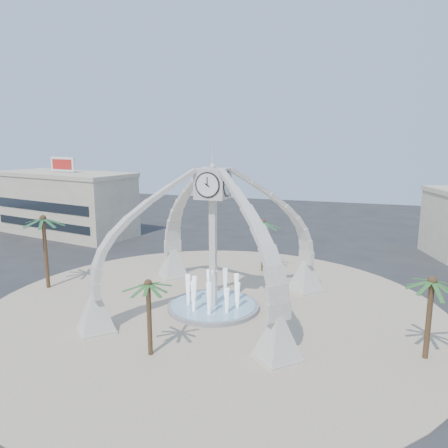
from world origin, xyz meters
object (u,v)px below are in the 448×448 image
(clock_tower, at_px, (213,237))
(palm_south, at_px, (148,285))
(fountain, at_px, (213,306))
(palm_east, at_px, (432,282))
(palm_west, at_px, (43,220))
(palm_north, at_px, (263,223))

(clock_tower, distance_m, palm_south, 9.32)
(fountain, xyz_separation_m, palm_east, (16.62, -3.75, 5.18))
(palm_west, bearing_deg, palm_south, -29.67)
(clock_tower, xyz_separation_m, palm_north, (1.59, 12.09, -0.90))
(clock_tower, relative_size, palm_north, 2.83)
(palm_east, relative_size, palm_south, 1.07)
(clock_tower, bearing_deg, fountain, 90.00)
(palm_east, bearing_deg, palm_south, -163.44)
(fountain, bearing_deg, palm_east, -12.73)
(fountain, bearing_deg, clock_tower, -90.00)
(clock_tower, xyz_separation_m, palm_west, (-17.55, 0.09, 0.48))
(palm_east, bearing_deg, clock_tower, 167.27)
(palm_north, relative_size, palm_south, 1.09)
(fountain, bearing_deg, palm_north, 82.51)
(palm_north, bearing_deg, fountain, -97.49)
(fountain, height_order, palm_south, palm_south)
(clock_tower, bearing_deg, palm_west, 179.72)
(fountain, xyz_separation_m, palm_south, (-1.40, -9.11, 4.83))
(fountain, height_order, palm_north, palm_north)
(fountain, bearing_deg, palm_south, -98.75)
(palm_north, xyz_separation_m, palm_south, (-2.99, -21.20, -0.47))
(palm_west, bearing_deg, fountain, -0.28)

